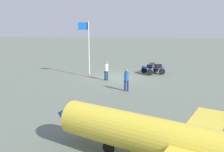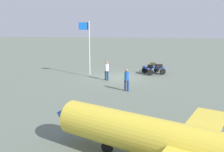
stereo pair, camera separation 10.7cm
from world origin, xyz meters
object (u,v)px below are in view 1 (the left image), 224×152
at_px(worker_trailing, 106,69).
at_px(suitcase_olive, 158,66).
at_px(worker_lead, 126,79).
at_px(suitcase_tan, 152,64).
at_px(airplane_near, 184,145).
at_px(flagpole, 87,44).
at_px(suitcase_maroon, 150,66).
at_px(luggage_cart, 153,69).

bearing_deg(worker_trailing, suitcase_olive, -148.26).
height_order(suitcase_olive, worker_lead, worker_lead).
bearing_deg(suitcase_olive, suitcase_tan, -68.64).
xyz_separation_m(airplane_near, flagpole, (5.94, -13.47, 1.77)).
bearing_deg(suitcase_maroon, worker_trailing, 35.40).
xyz_separation_m(worker_trailing, flagpole, (1.75, -1.07, 1.93)).
distance_m(suitcase_olive, suitcase_maroon, 0.78).
bearing_deg(luggage_cart, suitcase_tan, -87.25).
bearing_deg(suitcase_maroon, flagpole, 15.32).
bearing_deg(luggage_cart, worker_trailing, 39.37).
height_order(luggage_cart, airplane_near, airplane_near).
xyz_separation_m(luggage_cart, suitcase_tan, (0.04, -0.76, 0.32)).
height_order(airplane_near, flagpole, flagpole).
height_order(luggage_cart, suitcase_maroon, suitcase_maroon).
height_order(suitcase_olive, airplane_near, airplane_near).
bearing_deg(airplane_near, luggage_cart, -88.77).
height_order(suitcase_maroon, flagpole, flagpole).
bearing_deg(luggage_cart, flagpole, 20.50).
distance_m(suitcase_tan, worker_trailing, 5.49).
distance_m(luggage_cart, airplane_near, 15.58).
xyz_separation_m(suitcase_olive, flagpole, (6.07, 1.60, 2.02)).
bearing_deg(suitcase_olive, luggage_cart, -47.49).
bearing_deg(suitcase_tan, suitcase_maroon, 78.89).
height_order(luggage_cart, suitcase_olive, suitcase_olive).
bearing_deg(suitcase_tan, luggage_cart, 92.75).
bearing_deg(luggage_cart, worker_lead, 71.99).
distance_m(luggage_cart, worker_trailing, 5.01).
xyz_separation_m(suitcase_tan, worker_trailing, (3.82, 3.93, 0.13)).
xyz_separation_m(suitcase_olive, worker_trailing, (4.32, 2.67, 0.10)).
relative_size(suitcase_olive, flagpole, 0.13).
distance_m(worker_trailing, flagpole, 2.81).
xyz_separation_m(suitcase_tan, worker_lead, (1.97, 6.94, 0.08)).
distance_m(suitcase_tan, flagpole, 6.59).
bearing_deg(worker_lead, suitcase_olive, -113.46).
bearing_deg(worker_lead, airplane_near, 104.00).
xyz_separation_m(suitcase_tan, suitcase_maroon, (0.28, 1.41, 0.01)).
xyz_separation_m(suitcase_tan, suitcase_olive, (-0.49, 1.26, 0.03)).
relative_size(suitcase_tan, worker_lead, 0.33).
bearing_deg(airplane_near, worker_trailing, -71.31).
bearing_deg(flagpole, luggage_cart, -159.50).
height_order(suitcase_tan, suitcase_maroon, suitcase_maroon).
relative_size(suitcase_tan, worker_trailing, 0.33).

